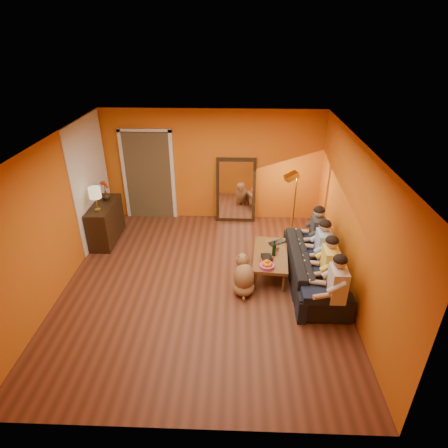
{
  "coord_description": "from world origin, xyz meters",
  "views": [
    {
      "loc": [
        0.57,
        -5.46,
        4.21
      ],
      "look_at": [
        0.35,
        0.5,
        1.0
      ],
      "focal_mm": 30.0,
      "sensor_mm": 36.0,
      "label": 1
    }
  ],
  "objects_px": {
    "sofa": "(314,266)",
    "person_mid_right": "(323,251)",
    "sideboard": "(106,222)",
    "person_far_left": "(336,289)",
    "table_lamp": "(96,199)",
    "dog": "(244,275)",
    "laptop": "(279,243)",
    "vase": "(106,195)",
    "coffee_table": "(270,263)",
    "person_far_right": "(317,235)",
    "mirror_frame": "(236,190)",
    "wine_bottle": "(274,248)",
    "floor_lamp": "(294,205)",
    "tumbler": "(277,248)",
    "person_mid_left": "(329,268)"
  },
  "relations": [
    {
      "from": "mirror_frame",
      "to": "coffee_table",
      "type": "relative_size",
      "value": 1.25
    },
    {
      "from": "dog",
      "to": "laptop",
      "type": "bearing_deg",
      "value": 76.64
    },
    {
      "from": "person_mid_right",
      "to": "tumbler",
      "type": "height_order",
      "value": "person_mid_right"
    },
    {
      "from": "dog",
      "to": "wine_bottle",
      "type": "relative_size",
      "value": 2.28
    },
    {
      "from": "sideboard",
      "to": "table_lamp",
      "type": "height_order",
      "value": "table_lamp"
    },
    {
      "from": "dog",
      "to": "laptop",
      "type": "height_order",
      "value": "dog"
    },
    {
      "from": "mirror_frame",
      "to": "wine_bottle",
      "type": "xyz_separation_m",
      "value": [
        0.72,
        -2.24,
        -0.18
      ]
    },
    {
      "from": "sideboard",
      "to": "person_far_right",
      "type": "xyz_separation_m",
      "value": [
        4.37,
        -0.72,
        0.18
      ]
    },
    {
      "from": "coffee_table",
      "to": "person_mid_right",
      "type": "distance_m",
      "value": 1.0
    },
    {
      "from": "person_far_right",
      "to": "vase",
      "type": "bearing_deg",
      "value": 167.53
    },
    {
      "from": "person_far_left",
      "to": "person_far_right",
      "type": "height_order",
      "value": "same"
    },
    {
      "from": "person_far_left",
      "to": "person_mid_left",
      "type": "bearing_deg",
      "value": 90.0
    },
    {
      "from": "person_far_right",
      "to": "vase",
      "type": "height_order",
      "value": "person_far_right"
    },
    {
      "from": "person_mid_right",
      "to": "tumbler",
      "type": "xyz_separation_m",
      "value": [
        -0.79,
        0.28,
        -0.14
      ]
    },
    {
      "from": "person_far_right",
      "to": "mirror_frame",
      "type": "bearing_deg",
      "value": 131.33
    },
    {
      "from": "floor_lamp",
      "to": "vase",
      "type": "height_order",
      "value": "floor_lamp"
    },
    {
      "from": "floor_lamp",
      "to": "sofa",
      "type": "bearing_deg",
      "value": -105.31
    },
    {
      "from": "table_lamp",
      "to": "tumbler",
      "type": "bearing_deg",
      "value": -10.85
    },
    {
      "from": "person_mid_left",
      "to": "coffee_table",
      "type": "bearing_deg",
      "value": 141.94
    },
    {
      "from": "mirror_frame",
      "to": "person_far_left",
      "type": "xyz_separation_m",
      "value": [
        1.58,
        -3.45,
        -0.15
      ]
    },
    {
      "from": "mirror_frame",
      "to": "sofa",
      "type": "distance_m",
      "value": 2.88
    },
    {
      "from": "table_lamp",
      "to": "person_mid_right",
      "type": "height_order",
      "value": "table_lamp"
    },
    {
      "from": "mirror_frame",
      "to": "dog",
      "type": "height_order",
      "value": "mirror_frame"
    },
    {
      "from": "person_mid_left",
      "to": "laptop",
      "type": "bearing_deg",
      "value": 124.43
    },
    {
      "from": "floor_lamp",
      "to": "wine_bottle",
      "type": "height_order",
      "value": "floor_lamp"
    },
    {
      "from": "mirror_frame",
      "to": "vase",
      "type": "height_order",
      "value": "mirror_frame"
    },
    {
      "from": "sideboard",
      "to": "person_far_left",
      "type": "distance_m",
      "value": 4.97
    },
    {
      "from": "floor_lamp",
      "to": "person_far_right",
      "type": "relative_size",
      "value": 1.18
    },
    {
      "from": "sideboard",
      "to": "wine_bottle",
      "type": "relative_size",
      "value": 3.81
    },
    {
      "from": "mirror_frame",
      "to": "dog",
      "type": "distance_m",
      "value": 2.81
    },
    {
      "from": "sideboard",
      "to": "laptop",
      "type": "relative_size",
      "value": 3.38
    },
    {
      "from": "sideboard",
      "to": "floor_lamp",
      "type": "bearing_deg",
      "value": 5.62
    },
    {
      "from": "floor_lamp",
      "to": "coffee_table",
      "type": "bearing_deg",
      "value": -132.72
    },
    {
      "from": "sofa",
      "to": "person_mid_right",
      "type": "bearing_deg",
      "value": -52.43
    },
    {
      "from": "person_mid_left",
      "to": "vase",
      "type": "relative_size",
      "value": 6.1
    },
    {
      "from": "laptop",
      "to": "vase",
      "type": "height_order",
      "value": "vase"
    },
    {
      "from": "table_lamp",
      "to": "person_mid_right",
      "type": "distance_m",
      "value": 4.5
    },
    {
      "from": "floor_lamp",
      "to": "person_mid_right",
      "type": "height_order",
      "value": "floor_lamp"
    },
    {
      "from": "sideboard",
      "to": "floor_lamp",
      "type": "height_order",
      "value": "floor_lamp"
    },
    {
      "from": "sideboard",
      "to": "table_lamp",
      "type": "distance_m",
      "value": 0.74
    },
    {
      "from": "coffee_table",
      "to": "laptop",
      "type": "xyz_separation_m",
      "value": [
        0.18,
        0.35,
        0.22
      ]
    },
    {
      "from": "wine_bottle",
      "to": "laptop",
      "type": "relative_size",
      "value": 0.89
    },
    {
      "from": "floor_lamp",
      "to": "person_far_right",
      "type": "bearing_deg",
      "value": -95.77
    },
    {
      "from": "person_mid_left",
      "to": "tumbler",
      "type": "xyz_separation_m",
      "value": [
        -0.79,
        0.83,
        -0.14
      ]
    },
    {
      "from": "person_far_left",
      "to": "vase",
      "type": "xyz_separation_m",
      "value": [
        -4.37,
        2.62,
        0.34
      ]
    },
    {
      "from": "person_mid_right",
      "to": "sofa",
      "type": "bearing_deg",
      "value": -142.43
    },
    {
      "from": "dog",
      "to": "mirror_frame",
      "type": "bearing_deg",
      "value": 116.32
    },
    {
      "from": "dog",
      "to": "laptop",
      "type": "distance_m",
      "value": 1.16
    },
    {
      "from": "person_far_left",
      "to": "vase",
      "type": "height_order",
      "value": "person_far_left"
    },
    {
      "from": "person_mid_right",
      "to": "tumbler",
      "type": "relative_size",
      "value": 12.3
    }
  ]
}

